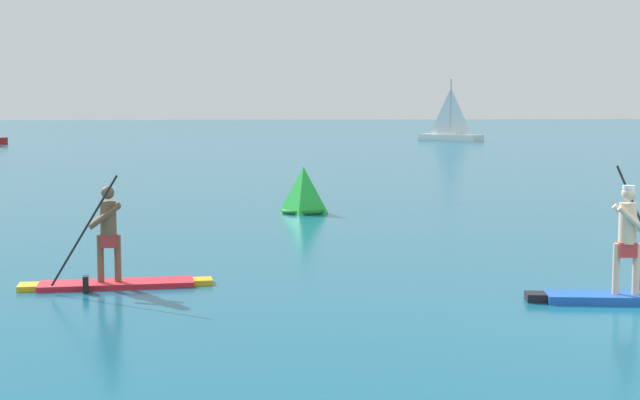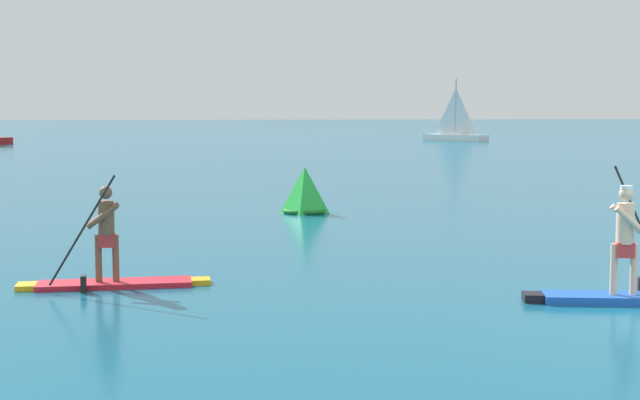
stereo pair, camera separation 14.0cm
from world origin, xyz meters
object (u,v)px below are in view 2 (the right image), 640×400
Objects in this scene: paddleboarder_mid_center at (625,278)px; race_marker_buoy at (305,192)px; sailboat_right_horizon at (455,133)px; paddleboarder_near_left at (110,263)px.

paddleboarder_mid_center reaches higher than race_marker_buoy.
paddleboarder_mid_center is 69.25m from sailboat_right_horizon.
sailboat_right_horizon is at bearing -112.60° from paddleboarder_near_left.
race_marker_buoy is at bearing -115.32° from paddleboarder_near_left.
race_marker_buoy is (4.12, 10.42, 0.19)m from paddleboarder_near_left.
paddleboarder_near_left reaches higher than race_marker_buoy.
paddleboarder_near_left is 69.29m from sailboat_right_horizon.
paddleboarder_mid_center is 13.05m from race_marker_buoy.
sailboat_right_horizon reaches higher than race_marker_buoy.
paddleboarder_near_left is at bearing 174.93° from paddleboarder_mid_center.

